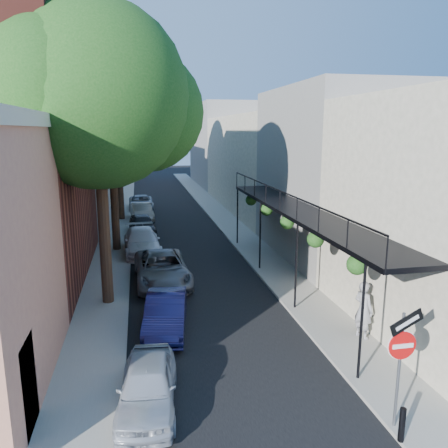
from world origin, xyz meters
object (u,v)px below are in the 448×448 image
bollard (402,425)px  oak_near (109,101)px  pedestrian (363,310)px  parked_car_d (142,242)px  parked_car_b (166,313)px  parked_car_c (162,269)px  parked_car_f (142,212)px  parked_car_e (142,225)px  oak_mid (118,126)px  parked_car_g (141,203)px  oak_far (123,110)px  sign_post (402,350)px  parked_car_a (148,386)px

bollard → oak_near: (-6.37, 9.76, 7.36)m
bollard → pedestrian: bearing=71.2°
oak_near → parked_car_d: (0.99, 6.95, -7.19)m
parked_car_b → parked_car_c: size_ratio=0.76×
parked_car_d → parked_car_f: (0.11, 9.30, -0.02)m
bollard → parked_car_e: size_ratio=0.20×
oak_mid → pedestrian: 16.42m
oak_near → parked_car_g: oak_near is taller
parked_car_f → parked_car_g: size_ratio=0.91×
bollard → parked_car_f: parked_car_f is taller
oak_mid → pedestrian: bearing=-58.4°
bollard → parked_car_f: size_ratio=0.20×
oak_far → bollard: bearing=-76.6°
oak_far → parked_car_f: size_ratio=2.94×
oak_mid → pedestrian: size_ratio=5.28×
parked_car_c → parked_car_g: (-0.73, 19.43, -0.08)m
oak_near → parked_car_b: 8.03m
sign_post → parked_car_b: bearing=127.7°
oak_far → parked_car_d: size_ratio=2.50×
oak_far → parked_car_c: oak_far is taller
oak_mid → parked_car_b: 12.86m
parked_car_a → sign_post: bearing=-14.3°
oak_near → parked_car_b: (1.68, -3.03, -7.25)m
bollard → oak_mid: bearing=109.9°
oak_near → oak_far: size_ratio=0.96×
parked_car_a → parked_car_e: (0.11, 18.90, 0.07)m
oak_far → pedestrian: bearing=-70.2°
sign_post → oak_far: 27.80m
parked_car_d → parked_car_f: size_ratio=1.18×
bollard → parked_car_c: parked_car_c is taller
oak_far → parked_car_f: (1.09, -0.76, -7.59)m
parked_car_f → parked_car_d: bearing=-97.3°
parked_car_a → parked_car_e: parked_car_e is taller
sign_post → parked_car_c: size_ratio=0.59×
oak_near → parked_car_e: 13.69m
bollard → oak_far: bearing=103.4°
bollard → parked_car_d: parked_car_d is taller
oak_far → parked_car_c: (1.81, -15.27, -7.56)m
parked_car_e → parked_car_f: 4.66m
bollard → oak_far: (-6.35, 26.77, 7.74)m
sign_post → pedestrian: size_ratio=1.55×
bollard → oak_far: oak_far is taller
parked_car_c → pedestrian: pedestrian is taller
oak_near → parked_car_a: (0.96, -7.30, -7.28)m
parked_car_e → bollard: bearing=-81.4°
parked_car_e → parked_car_g: parked_car_e is taller
oak_mid → parked_car_d: oak_mid is taller
bollard → parked_car_g: size_ratio=0.18×
parked_car_c → oak_mid: bearing=104.6°
oak_near → parked_car_b: bearing=-60.9°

